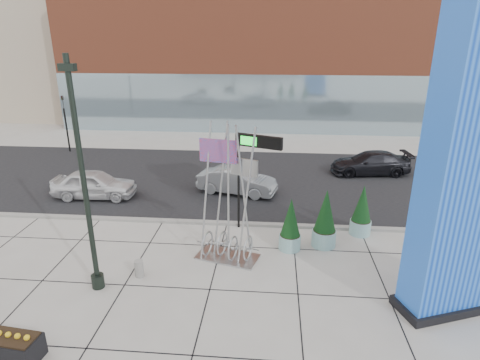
# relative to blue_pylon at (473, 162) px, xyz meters

# --- Properties ---
(ground) EXTENTS (160.00, 160.00, 0.00)m
(ground) POSITION_rel_blue_pylon_xyz_m (-8.58, 1.28, -4.87)
(ground) COLOR #9E9991
(ground) RESTS_ON ground
(street_asphalt) EXTENTS (80.00, 12.00, 0.02)m
(street_asphalt) POSITION_rel_blue_pylon_xyz_m (-8.58, 11.28, -4.86)
(street_asphalt) COLOR black
(street_asphalt) RESTS_ON ground
(curb_edge) EXTENTS (80.00, 0.30, 0.12)m
(curb_edge) POSITION_rel_blue_pylon_xyz_m (-8.58, 5.28, -4.81)
(curb_edge) COLOR gray
(curb_edge) RESTS_ON ground
(tower_podium) EXTENTS (34.00, 10.00, 11.00)m
(tower_podium) POSITION_rel_blue_pylon_xyz_m (-7.58, 28.28, 0.63)
(tower_podium) COLOR #A64C30
(tower_podium) RESTS_ON ground
(tower_glass_front) EXTENTS (34.00, 0.60, 5.00)m
(tower_glass_front) POSITION_rel_blue_pylon_xyz_m (-7.58, 23.48, -2.37)
(tower_glass_front) COLOR #8CA5B2
(tower_glass_front) RESTS_ON ground
(blue_pylon) EXTENTS (3.30, 2.31, 10.09)m
(blue_pylon) POSITION_rel_blue_pylon_xyz_m (0.00, 0.00, 0.00)
(blue_pylon) COLOR #0C3DC2
(blue_pylon) RESTS_ON ground
(lamp_post) EXTENTS (0.50, 0.43, 7.73)m
(lamp_post) POSITION_rel_blue_pylon_xyz_m (-11.43, 0.10, -1.71)
(lamp_post) COLOR black
(lamp_post) RESTS_ON ground
(public_art_sculpture) EXTENTS (2.59, 1.78, 5.37)m
(public_art_sculpture) POSITION_rel_blue_pylon_xyz_m (-7.19, 2.42, -3.47)
(public_art_sculpture) COLOR #B0B2B4
(public_art_sculpture) RESTS_ON ground
(concrete_bollard) EXTENTS (0.32, 0.32, 0.63)m
(concrete_bollard) POSITION_rel_blue_pylon_xyz_m (-10.22, 0.87, -4.56)
(concrete_bollard) COLOR gray
(concrete_bollard) RESTS_ON ground
(overhead_street_sign) EXTENTS (1.97, 0.91, 4.35)m
(overhead_street_sign) POSITION_rel_blue_pylon_xyz_m (-6.27, 5.08, -1.14)
(overhead_street_sign) COLOR black
(overhead_street_sign) RESTS_ON ground
(round_planter_east) EXTENTS (0.90, 0.90, 2.26)m
(round_planter_east) POSITION_rel_blue_pylon_xyz_m (-1.69, 4.88, -3.80)
(round_planter_east) COLOR #8BBCBC
(round_planter_east) RESTS_ON ground
(round_planter_mid) EXTENTS (0.99, 0.99, 2.47)m
(round_planter_mid) POSITION_rel_blue_pylon_xyz_m (-3.38, 3.70, -3.71)
(round_planter_mid) COLOR #8BBCBC
(round_planter_mid) RESTS_ON ground
(round_planter_west) EXTENTS (0.88, 0.88, 2.21)m
(round_planter_west) POSITION_rel_blue_pylon_xyz_m (-4.78, 3.31, -3.83)
(round_planter_west) COLOR #8BBCBC
(round_planter_west) RESTS_ON ground
(box_planter_south) EXTENTS (1.64, 0.95, 0.86)m
(box_planter_south) POSITION_rel_blue_pylon_xyz_m (-12.38, -3.22, -4.48)
(box_planter_south) COLOR black
(box_planter_south) RESTS_ON ground
(car_white_west) EXTENTS (4.38, 1.88, 1.47)m
(car_white_west) POSITION_rel_blue_pylon_xyz_m (-14.95, 7.91, -4.14)
(car_white_west) COLOR silver
(car_white_west) RESTS_ON ground
(car_silver_mid) EXTENTS (4.50, 2.45, 1.41)m
(car_silver_mid) POSITION_rel_blue_pylon_xyz_m (-7.47, 9.14, -4.17)
(car_silver_mid) COLOR #93969A
(car_silver_mid) RESTS_ON ground
(car_dark_east) EXTENTS (4.97, 2.43, 1.39)m
(car_dark_east) POSITION_rel_blue_pylon_xyz_m (0.45, 13.04, -4.18)
(car_dark_east) COLOR black
(car_dark_east) RESTS_ON ground
(traffic_signal) EXTENTS (0.15, 0.18, 4.10)m
(traffic_signal) POSITION_rel_blue_pylon_xyz_m (-20.58, 16.28, -2.57)
(traffic_signal) COLOR black
(traffic_signal) RESTS_ON ground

